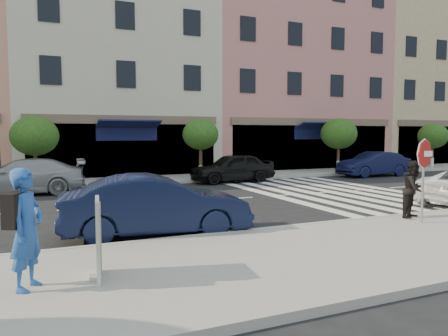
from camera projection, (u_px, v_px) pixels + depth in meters
ground at (240, 222)px, 12.02m from camera, size 120.00×120.00×0.00m
sidewalk_near at (323, 254)px, 8.60m from camera, size 60.00×4.50×0.15m
sidewalk_far at (144, 180)px, 22.03m from camera, size 60.00×3.00×0.15m
building_centre at (111, 83)px, 26.85m from camera, size 11.00×9.00×11.00m
building_east_mid at (279, 77)px, 31.64m from camera, size 13.00×9.00×13.00m
building_east_far at (407, 91)px, 36.75m from camera, size 12.00×9.00×12.00m
street_tree_wb at (35, 136)px, 19.64m from camera, size 2.10×2.10×3.06m
street_tree_c at (201, 135)px, 22.88m from camera, size 1.90×1.90×3.04m
street_tree_ea at (339, 134)px, 26.53m from camera, size 2.20×2.20×3.19m
street_tree_eb at (433, 136)px, 29.79m from camera, size 2.00×2.00×2.94m
stop_sign at (424, 161)px, 11.10m from camera, size 0.77×0.13×2.17m
photographer at (27, 229)px, 6.43m from camera, size 0.70×0.79×1.81m
walker at (414, 189)px, 11.88m from camera, size 0.93×0.85×1.57m
poster_board at (98, 240)px, 6.92m from camera, size 0.33×0.84×1.29m
car_near_mid at (156, 205)px, 10.44m from camera, size 4.60×2.07×1.47m
car_far_left at (21, 177)px, 17.41m from camera, size 5.05×2.40×1.42m
car_far_mid at (232, 168)px, 21.76m from camera, size 4.30×1.85×1.45m
car_far_right at (373, 164)px, 24.65m from camera, size 4.24×1.51×1.39m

